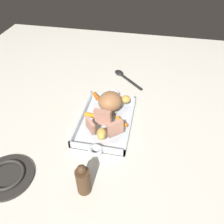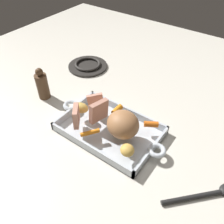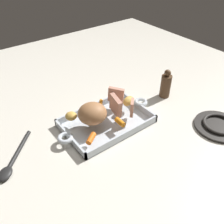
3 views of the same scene
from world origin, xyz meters
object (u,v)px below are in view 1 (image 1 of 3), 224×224
(serving_spoon, at_px, (124,76))
(pepper_mill, at_px, (83,180))
(baby_carrot_northwest, at_px, (96,96))
(roasting_dish, at_px, (106,121))
(stove_burner_rear, at_px, (7,176))
(pork_roast, at_px, (110,101))
(baby_carrot_long, at_px, (90,115))
(roast_slice_thin, at_px, (115,128))
(potato_near_roast, at_px, (126,99))
(roast_slice_outer, at_px, (90,126))
(potato_corner, at_px, (101,134))
(roast_slice_thick, at_px, (102,117))
(baby_carrot_center_right, at_px, (122,121))

(serving_spoon, height_order, pepper_mill, pepper_mill)
(baby_carrot_northwest, relative_size, pepper_mill, 0.35)
(roasting_dish, bearing_deg, stove_burner_rear, 140.32)
(pork_roast, height_order, baby_carrot_long, pork_roast)
(pork_roast, distance_m, roast_slice_thin, 0.17)
(potato_near_roast, bearing_deg, baby_carrot_northwest, 89.15)
(pork_roast, relative_size, stove_burner_rear, 0.58)
(roast_slice_outer, relative_size, pepper_mill, 0.43)
(serving_spoon, bearing_deg, roast_slice_outer, 125.35)
(pepper_mill, bearing_deg, stove_burner_rear, 91.69)
(pork_roast, distance_m, serving_spoon, 0.34)
(baby_carrot_long, bearing_deg, roast_slice_outer, -163.01)
(baby_carrot_long, height_order, potato_near_roast, potato_near_roast)
(roast_slice_outer, distance_m, potato_corner, 0.06)
(roast_slice_outer, height_order, potato_corner, roast_slice_outer)
(roast_slice_outer, relative_size, roast_slice_thick, 0.80)
(roast_slice_thin, height_order, potato_near_roast, roast_slice_thin)
(potato_corner, relative_size, serving_spoon, 0.31)
(roasting_dish, xyz_separation_m, stove_burner_rear, (-0.36, 0.30, -0.00))
(roast_slice_thick, bearing_deg, roast_slice_outer, 141.49)
(roast_slice_outer, bearing_deg, baby_carrot_long, 16.99)
(baby_carrot_long, distance_m, serving_spoon, 0.42)
(roast_slice_outer, relative_size, potato_corner, 1.02)
(baby_carrot_long, xyz_separation_m, stove_burner_rear, (-0.34, 0.23, -0.04))
(roast_slice_outer, relative_size, baby_carrot_center_right, 0.89)
(pepper_mill, bearing_deg, pork_roast, -1.05)
(baby_carrot_long, height_order, baby_carrot_northwest, same)
(roast_slice_thick, xyz_separation_m, stove_burner_rear, (-0.31, 0.29, -0.07))
(roast_slice_thin, height_order, roast_slice_thick, roast_slice_thick)
(baby_carrot_northwest, bearing_deg, roast_slice_thick, -156.80)
(potato_near_roast, xyz_separation_m, serving_spoon, (0.27, 0.05, -0.05))
(potato_near_roast, bearing_deg, potato_corner, 165.84)
(baby_carrot_center_right, distance_m, serving_spoon, 0.42)
(potato_near_roast, bearing_deg, pepper_mill, 171.24)
(baby_carrot_northwest, height_order, potato_near_roast, potato_near_roast)
(pork_roast, bearing_deg, pepper_mill, 178.95)
(pepper_mill, bearing_deg, serving_spoon, -1.84)
(stove_burner_rear, bearing_deg, serving_spoon, -23.16)
(roast_slice_thick, bearing_deg, baby_carrot_center_right, -74.54)
(roast_slice_thick, xyz_separation_m, baby_carrot_center_right, (0.02, -0.08, -0.03))
(stove_burner_rear, bearing_deg, potato_near_roast, -37.56)
(roasting_dish, relative_size, roast_slice_outer, 7.35)
(roast_slice_thick, height_order, baby_carrot_long, roast_slice_thick)
(baby_carrot_center_right, distance_m, stove_burner_rear, 0.50)
(baby_carrot_long, xyz_separation_m, potato_near_roast, (0.14, -0.14, 0.01))
(roast_slice_thick, xyz_separation_m, baby_carrot_long, (0.03, 0.07, -0.03))
(potato_near_roast, distance_m, potato_corner, 0.26)
(roast_slice_outer, xyz_separation_m, stove_burner_rear, (-0.26, 0.25, -0.06))
(roast_slice_outer, relative_size, baby_carrot_northwest, 1.22)
(pork_roast, xyz_separation_m, baby_carrot_long, (-0.08, 0.08, -0.03))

